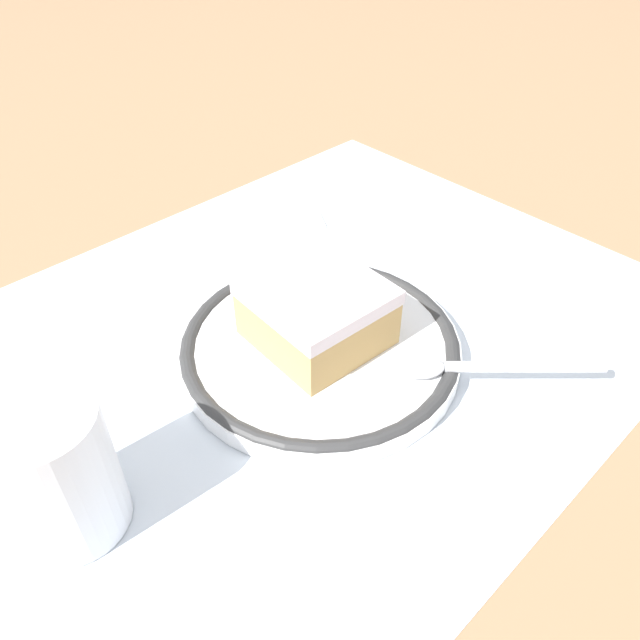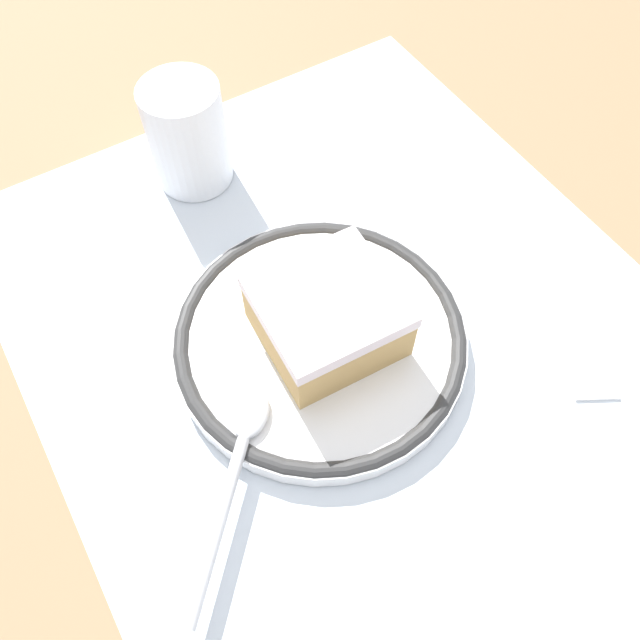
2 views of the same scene
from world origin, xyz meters
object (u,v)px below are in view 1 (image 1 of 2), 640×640
object	(u,v)px
cake_slice	(317,312)
sugar_packet	(297,220)
spoon	(473,367)
plate	(320,346)
cup	(60,479)

from	to	relation	value
cake_slice	sugar_packet	size ratio (longest dim) A/B	1.82
cake_slice	spoon	distance (m)	0.11
plate	cake_slice	distance (m)	0.03
cup	sugar_packet	size ratio (longest dim) A/B	1.73
cake_slice	cup	world-z (taller)	cup
spoon	plate	bearing A→B (deg)	120.03
plate	cup	size ratio (longest dim) A/B	2.34
cake_slice	sugar_packet	xyz separation A→B (m)	(0.11, 0.14, -0.03)
cake_slice	cup	size ratio (longest dim) A/B	1.05
cake_slice	cup	bearing A→B (deg)	-177.95
cake_slice	spoon	size ratio (longest dim) A/B	0.79
plate	spoon	world-z (taller)	spoon
cup	sugar_packet	distance (m)	0.34
spoon	cup	bearing A→B (deg)	159.69
plate	sugar_packet	distance (m)	0.19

